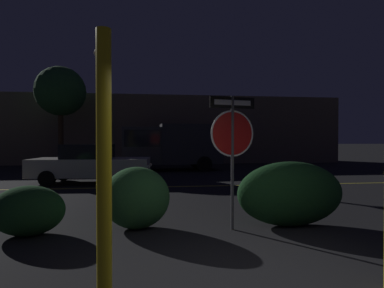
% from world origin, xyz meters
% --- Properties ---
extents(road_center_stripe, '(40.98, 0.12, 0.01)m').
position_xyz_m(road_center_stripe, '(0.00, 7.79, 0.00)').
color(road_center_stripe, gold).
rests_on(road_center_stripe, ground_plane).
extents(stop_sign, '(0.92, 0.20, 2.59)m').
position_xyz_m(stop_sign, '(0.34, 2.30, 1.84)').
color(stop_sign, '#4C4C51').
rests_on(stop_sign, ground_plane).
extents(yellow_pole_left, '(0.15, 0.15, 2.85)m').
position_xyz_m(yellow_pole_left, '(-1.64, -0.25, 1.43)').
color(yellow_pole_left, yellow).
rests_on(yellow_pole_left, ground_plane).
extents(hedge_bush_1, '(1.29, 0.90, 0.91)m').
position_xyz_m(hedge_bush_1, '(-3.44, 2.39, 0.45)').
color(hedge_bush_1, '#1E4C23').
rests_on(hedge_bush_1, ground_plane).
extents(hedge_bush_2, '(1.30, 0.97, 1.21)m').
position_xyz_m(hedge_bush_2, '(-1.51, 2.59, 0.61)').
color(hedge_bush_2, '#2D6633').
rests_on(hedge_bush_2, ground_plane).
extents(hedge_bush_3, '(2.19, 0.92, 1.30)m').
position_xyz_m(hedge_bush_3, '(1.57, 2.41, 0.65)').
color(hedge_bush_3, '#19421E').
rests_on(hedge_bush_3, ground_plane).
extents(passing_car_2, '(4.75, 2.11, 1.57)m').
position_xyz_m(passing_car_2, '(-3.73, 9.15, 0.77)').
color(passing_car_2, silver).
rests_on(passing_car_2, ground_plane).
extents(delivery_truck, '(5.72, 2.72, 2.65)m').
position_xyz_m(delivery_truck, '(-0.34, 13.98, 1.51)').
color(delivery_truck, '#2D2D33').
rests_on(delivery_truck, ground_plane).
extents(street_lamp, '(0.54, 0.54, 6.88)m').
position_xyz_m(street_lamp, '(-4.30, 13.93, 4.89)').
color(street_lamp, '#4C4C51').
rests_on(street_lamp, ground_plane).
extents(tree_0, '(3.09, 3.09, 6.37)m').
position_xyz_m(tree_0, '(-7.10, 16.36, 4.79)').
color(tree_0, '#422D1E').
rests_on(tree_0, ground_plane).
extents(building_backdrop, '(29.55, 3.23, 5.05)m').
position_xyz_m(building_backdrop, '(-1.81, 20.02, 2.52)').
color(building_backdrop, '#6B5B4C').
rests_on(building_backdrop, ground_plane).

